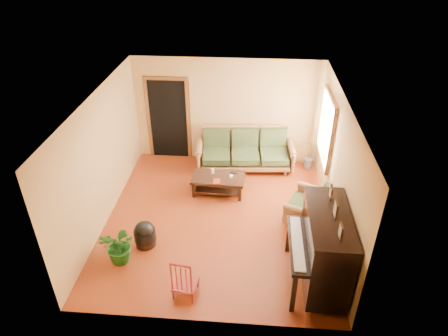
# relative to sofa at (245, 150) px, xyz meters

# --- Properties ---
(floor) EXTENTS (5.00, 5.00, 0.00)m
(floor) POSITION_rel_sofa_xyz_m (-0.49, -2.01, -0.50)
(floor) COLOR #66220D
(floor) RESTS_ON ground
(doorway) EXTENTS (1.08, 0.16, 2.05)m
(doorway) POSITION_rel_sofa_xyz_m (-1.94, 0.47, 0.53)
(doorway) COLOR black
(doorway) RESTS_ON floor
(window) EXTENTS (0.12, 1.36, 1.46)m
(window) POSITION_rel_sofa_xyz_m (1.72, -0.71, 1.00)
(window) COLOR white
(window) RESTS_ON right_wall
(sofa) EXTENTS (2.39, 1.15, 1.00)m
(sofa) POSITION_rel_sofa_xyz_m (0.00, 0.00, 0.00)
(sofa) COLOR brown
(sofa) RESTS_ON floor
(coffee_table) EXTENTS (1.18, 0.69, 0.42)m
(coffee_table) POSITION_rel_sofa_xyz_m (-0.56, -1.09, -0.29)
(coffee_table) COLOR black
(coffee_table) RESTS_ON floor
(armchair) EXTENTS (1.14, 1.16, 0.90)m
(armchair) POSITION_rel_sofa_xyz_m (1.31, -1.93, -0.05)
(armchair) COLOR brown
(armchair) RESTS_ON floor
(piano) EXTENTS (0.93, 1.58, 1.39)m
(piano) POSITION_rel_sofa_xyz_m (1.41, -3.53, 0.20)
(piano) COLOR black
(piano) RESTS_ON floor
(footstool) EXTENTS (0.54, 0.54, 0.39)m
(footstool) POSITION_rel_sofa_xyz_m (-1.77, -2.90, -0.30)
(footstool) COLOR black
(footstool) RESTS_ON floor
(red_chair) EXTENTS (0.43, 0.46, 0.80)m
(red_chair) POSITION_rel_sofa_xyz_m (-0.83, -3.98, -0.10)
(red_chair) COLOR maroon
(red_chair) RESTS_ON floor
(leaning_frame) EXTENTS (0.43, 0.21, 0.56)m
(leaning_frame) POSITION_rel_sofa_xyz_m (1.43, 0.39, -0.22)
(leaning_frame) COLOR gold
(leaning_frame) RESTS_ON floor
(ceramic_crock) EXTENTS (0.22, 0.22, 0.24)m
(ceramic_crock) POSITION_rel_sofa_xyz_m (1.56, 0.16, -0.38)
(ceramic_crock) COLOR #33449B
(ceramic_crock) RESTS_ON floor
(potted_plant) EXTENTS (0.80, 0.75, 0.71)m
(potted_plant) POSITION_rel_sofa_xyz_m (-2.08, -3.36, -0.14)
(potted_plant) COLOR #175117
(potted_plant) RESTS_ON floor
(book) EXTENTS (0.17, 0.21, 0.02)m
(book) POSITION_rel_sofa_xyz_m (-0.65, -1.29, -0.07)
(book) COLOR #A31F15
(book) RESTS_ON coffee_table
(candle) EXTENTS (0.09, 0.09, 0.12)m
(candle) POSITION_rel_sofa_xyz_m (-0.69, -0.95, -0.02)
(candle) COLOR white
(candle) RESTS_ON coffee_table
(glass_jar) EXTENTS (0.08, 0.08, 0.05)m
(glass_jar) POSITION_rel_sofa_xyz_m (-0.27, -1.08, -0.05)
(glass_jar) COLOR white
(glass_jar) RESTS_ON coffee_table
(remote) EXTENTS (0.15, 0.04, 0.01)m
(remote) POSITION_rel_sofa_xyz_m (-0.21, -0.93, -0.07)
(remote) COLOR black
(remote) RESTS_ON coffee_table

